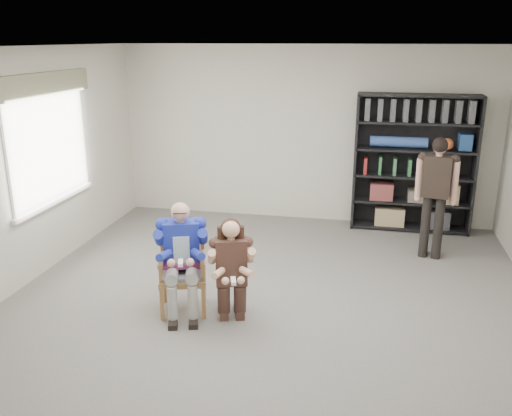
% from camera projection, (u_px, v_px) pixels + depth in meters
% --- Properties ---
extents(room_shell, '(6.00, 7.00, 2.80)m').
position_uv_depth(room_shell, '(263.00, 193.00, 5.41)').
color(room_shell, silver).
rests_on(room_shell, ground).
extents(floor, '(6.00, 7.00, 0.01)m').
position_uv_depth(floor, '(263.00, 318.00, 5.83)').
color(floor, '#625F5B').
rests_on(floor, ground).
extents(window_left, '(0.16, 2.00, 1.75)m').
position_uv_depth(window_left, '(50.00, 142.00, 6.85)').
color(window_left, white).
rests_on(window_left, room_shell).
extents(armchair, '(0.69, 0.68, 0.96)m').
position_uv_depth(armchair, '(183.00, 270.00, 5.87)').
color(armchair, '#AA6C46').
rests_on(armchair, floor).
extents(seated_man, '(0.73, 0.87, 1.24)m').
position_uv_depth(seated_man, '(182.00, 258.00, 5.83)').
color(seated_man, navy).
rests_on(seated_man, floor).
extents(kneeling_woman, '(0.68, 0.87, 1.14)m').
position_uv_depth(kneeling_woman, '(232.00, 271.00, 5.62)').
color(kneeling_woman, '#3E2922').
rests_on(kneeling_woman, floor).
extents(bookshelf, '(1.80, 0.38, 2.10)m').
position_uv_depth(bookshelf, '(414.00, 164.00, 8.25)').
color(bookshelf, black).
rests_on(bookshelf, floor).
extents(standing_man, '(0.56, 0.38, 1.67)m').
position_uv_depth(standing_man, '(435.00, 199.00, 7.21)').
color(standing_man, black).
rests_on(standing_man, floor).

